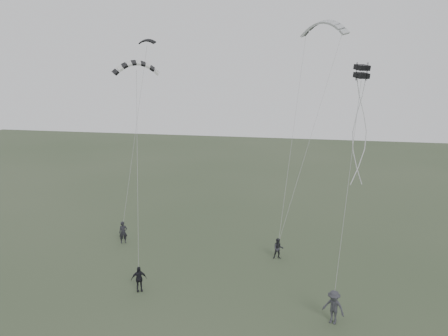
% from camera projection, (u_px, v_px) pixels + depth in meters
% --- Properties ---
extents(ground, '(140.00, 140.00, 0.00)m').
position_uv_depth(ground, '(190.00, 297.00, 26.97)').
color(ground, '#34432B').
rests_on(ground, ground).
extents(flyer_left, '(0.79, 0.71, 1.81)m').
position_uv_depth(flyer_left, '(123.00, 232.00, 35.46)').
color(flyer_left, black).
rests_on(flyer_left, ground).
extents(flyer_right, '(0.88, 0.75, 1.58)m').
position_uv_depth(flyer_right, '(278.00, 249.00, 32.45)').
color(flyer_right, '#24252A').
rests_on(flyer_right, ground).
extents(flyer_center, '(1.04, 0.83, 1.65)m').
position_uv_depth(flyer_center, '(139.00, 279.00, 27.58)').
color(flyer_center, black).
rests_on(flyer_center, ground).
extents(flyer_far, '(1.43, 1.18, 1.93)m').
position_uv_depth(flyer_far, '(334.00, 307.00, 23.98)').
color(flyer_far, '#2E2E34').
rests_on(flyer_far, ground).
extents(kite_dark_small, '(1.51, 0.69, 0.63)m').
position_uv_depth(kite_dark_small, '(147.00, 40.00, 37.25)').
color(kite_dark_small, black).
rests_on(kite_dark_small, flyer_left).
extents(kite_pale_large, '(4.21, 2.93, 1.84)m').
position_uv_depth(kite_pale_large, '(324.00, 22.00, 35.72)').
color(kite_pale_large, '#A3A6A8').
rests_on(kite_pale_large, flyer_right).
extents(kite_striped, '(3.18, 2.46, 1.37)m').
position_uv_depth(kite_striped, '(136.00, 63.00, 29.07)').
color(kite_striped, black).
rests_on(kite_striped, flyer_center).
extents(kite_box, '(0.98, 1.02, 0.83)m').
position_uv_depth(kite_box, '(362.00, 71.00, 24.57)').
color(kite_box, black).
rests_on(kite_box, flyer_far).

